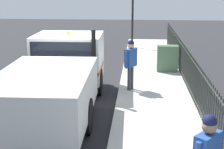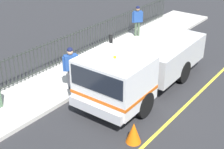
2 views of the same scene
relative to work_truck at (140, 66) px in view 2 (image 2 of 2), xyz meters
The scene contains 8 objects.
ground_plane 1.53m from the work_truck, 85.33° to the left, with size 54.11×54.11×0.00m, color #2B2B2D.
sidewalk_slab 3.41m from the work_truck, 17.11° to the left, with size 2.66×24.59×0.15m, color beige.
lane_marking 2.53m from the work_truck, 154.80° to the left, with size 0.12×22.14×0.01m, color yellow.
work_truck is the anchor object (origin of this frame).
worker_standing 2.71m from the work_truck, 36.87° to the left, with size 0.45×0.58×1.80m.
pedestrian_distant 6.28m from the work_truck, 55.77° to the right, with size 0.49×0.53×1.77m.
iron_fence 4.36m from the work_truck, 12.61° to the left, with size 0.04×20.94×1.34m.
traffic_cone 3.32m from the work_truck, 120.38° to the left, with size 0.50×0.50×0.71m, color orange.
Camera 2 is at (-6.15, 8.73, 6.59)m, focal length 51.27 mm.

